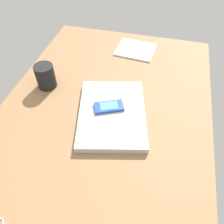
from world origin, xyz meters
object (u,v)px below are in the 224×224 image
at_px(laptop_closed, 112,113).
at_px(pen_cup, 45,76).
at_px(cell_phone_on_laptop, 109,107).
at_px(notepad, 136,50).

distance_m(laptop_closed, pen_cup, 0.32).
xyz_separation_m(cell_phone_on_laptop, notepad, (-0.44, 0.02, -0.03)).
relative_size(notepad, pen_cup, 1.82).
relative_size(laptop_closed, cell_phone_on_laptop, 2.76).
bearing_deg(notepad, pen_cup, -36.17).
height_order(cell_phone_on_laptop, notepad, cell_phone_on_laptop).
bearing_deg(laptop_closed, pen_cup, -121.31).
bearing_deg(pen_cup, notepad, 138.51).
relative_size(cell_phone_on_laptop, notepad, 0.65).
height_order(laptop_closed, notepad, laptop_closed).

